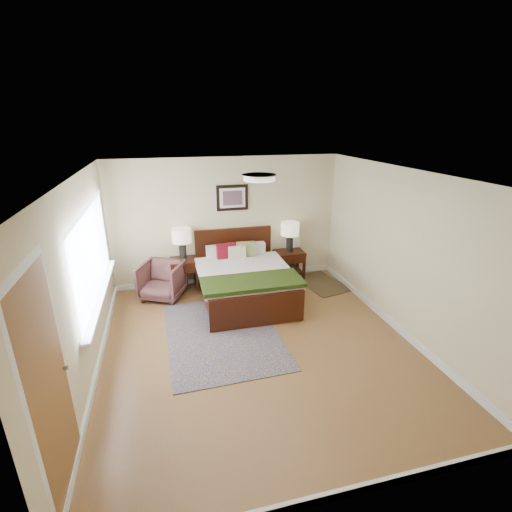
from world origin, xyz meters
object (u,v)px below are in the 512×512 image
(nightstand_left, at_px, (184,266))
(rug_persian, at_px, (222,334))
(bed, at_px, (244,274))
(lamp_left, at_px, (182,238))
(lamp_right, at_px, (290,231))
(nightstand_right, at_px, (289,262))
(armchair, at_px, (162,281))

(nightstand_left, xyz_separation_m, rug_persian, (0.43, -1.83, -0.48))
(bed, xyz_separation_m, rug_persian, (-0.59, -1.09, -0.50))
(lamp_left, xyz_separation_m, lamp_right, (2.16, 0.00, -0.02))
(nightstand_left, relative_size, rug_persian, 0.26)
(nightstand_left, xyz_separation_m, lamp_left, (0.00, 0.02, 0.56))
(lamp_left, height_order, rug_persian, lamp_left)
(lamp_right, relative_size, rug_persian, 0.26)
(nightstand_right, xyz_separation_m, armchair, (-2.59, -0.29, -0.02))
(nightstand_right, distance_m, armchair, 2.61)
(nightstand_left, height_order, nightstand_right, nightstand_left)
(lamp_left, bearing_deg, rug_persian, -76.83)
(nightstand_right, height_order, rug_persian, nightstand_right)
(nightstand_right, bearing_deg, nightstand_left, -179.80)
(nightstand_left, bearing_deg, nightstand_right, 0.20)
(bed, relative_size, armchair, 2.71)
(lamp_left, xyz_separation_m, armchair, (-0.43, -0.30, -0.70))
(nightstand_left, relative_size, lamp_right, 0.99)
(lamp_right, relative_size, armchair, 0.82)
(bed, bearing_deg, rug_persian, -118.52)
(bed, distance_m, rug_persian, 1.34)
(armchair, distance_m, rug_persian, 1.81)
(lamp_right, bearing_deg, bed, -146.09)
(nightstand_right, bearing_deg, bed, -146.56)
(bed, height_order, armchair, bed)
(nightstand_left, distance_m, nightstand_right, 2.17)
(lamp_left, bearing_deg, lamp_right, 0.00)
(bed, height_order, lamp_right, lamp_right)
(armchair, bearing_deg, bed, 7.27)
(nightstand_right, xyz_separation_m, rug_persian, (-1.73, -1.84, -0.36))
(lamp_right, distance_m, armchair, 2.70)
(lamp_left, bearing_deg, nightstand_right, -0.36)
(lamp_left, distance_m, rug_persian, 2.17)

